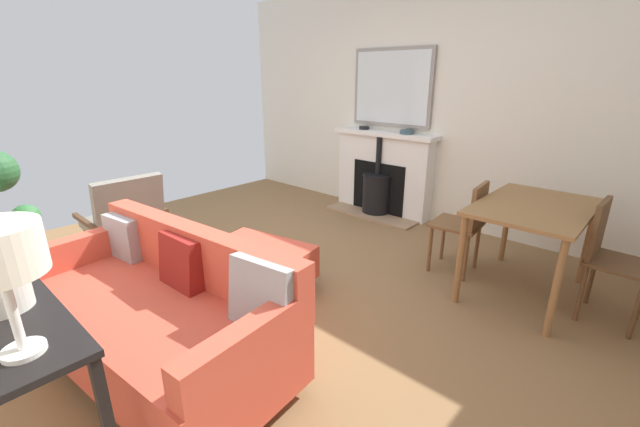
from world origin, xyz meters
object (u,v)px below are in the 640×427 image
object	(u,v)px
mantel_bowl_far	(407,132)
dining_table	(533,217)
dining_chair_near_fireplace	(466,220)
armchair_accent	(125,215)
mantel_bowl_near	(364,128)
dining_chair_by_back_wall	(608,251)
ottoman	(260,262)
fireplace	(382,178)
sofa	(160,312)

from	to	relation	value
mantel_bowl_far	dining_table	world-z (taller)	mantel_bowl_far
dining_table	dining_chair_near_fireplace	distance (m)	0.54
armchair_accent	dining_table	xyz separation A→B (m)	(-1.91, 2.95, 0.18)
mantel_bowl_near	dining_chair_by_back_wall	bearing A→B (deg)	71.55
mantel_bowl_near	ottoman	bearing A→B (deg)	16.24
mantel_bowl_far	dining_chair_by_back_wall	bearing A→B (deg)	66.87
fireplace	dining_chair_by_back_wall	bearing A→B (deg)	69.87
mantel_bowl_near	sofa	bearing A→B (deg)	16.32
sofa	ottoman	world-z (taller)	sofa
armchair_accent	dining_chair_by_back_wall	world-z (taller)	dining_chair_by_back_wall
mantel_bowl_far	dining_chair_by_back_wall	world-z (taller)	mantel_bowl_far
fireplace	ottoman	world-z (taller)	fireplace
armchair_accent	dining_chair_near_fireplace	bearing A→B (deg)	128.20
ottoman	mantel_bowl_near	bearing A→B (deg)	-163.76
dining_table	dining_chair_near_fireplace	size ratio (longest dim) A/B	1.33
mantel_bowl_near	dining_table	size ratio (longest dim) A/B	0.12
mantel_bowl_near	mantel_bowl_far	world-z (taller)	mantel_bowl_far
fireplace	mantel_bowl_far	bearing A→B (deg)	94.56
dining_table	dining_chair_by_back_wall	size ratio (longest dim) A/B	1.27
mantel_bowl_near	dining_table	world-z (taller)	mantel_bowl_near
mantel_bowl_far	dining_chair_by_back_wall	xyz separation A→B (m)	(0.95, 2.24, -0.55)
ottoman	dining_chair_by_back_wall	size ratio (longest dim) A/B	1.04
mantel_bowl_near	mantel_bowl_far	size ratio (longest dim) A/B	0.79
armchair_accent	dining_chair_near_fireplace	xyz separation A→B (m)	(-1.92, 2.43, 0.03)
ottoman	armchair_accent	bearing A→B (deg)	-67.86
dining_chair_near_fireplace	dining_chair_by_back_wall	distance (m)	1.04
fireplace	mantel_bowl_near	xyz separation A→B (m)	(-0.02, -0.32, 0.60)
fireplace	armchair_accent	distance (m)	2.99
mantel_bowl_near	armchair_accent	distance (m)	2.99
fireplace	dining_chair_by_back_wall	xyz separation A→B (m)	(0.93, 2.54, 0.06)
fireplace	mantel_bowl_near	bearing A→B (deg)	-94.30
dining_chair_near_fireplace	mantel_bowl_near	bearing A→B (deg)	-117.49
fireplace	armchair_accent	xyz separation A→B (m)	(2.84, -0.93, 0.01)
dining_chair_near_fireplace	dining_chair_by_back_wall	size ratio (longest dim) A/B	0.95
fireplace	sofa	size ratio (longest dim) A/B	0.73
fireplace	mantel_bowl_near	size ratio (longest dim) A/B	10.56
ottoman	dining_table	distance (m)	2.21
fireplace	dining_table	size ratio (longest dim) A/B	1.23
ottoman	armchair_accent	xyz separation A→B (m)	(0.52, -1.29, 0.25)
ottoman	dining_table	world-z (taller)	dining_table
sofa	dining_table	size ratio (longest dim) A/B	1.68
armchair_accent	dining_chair_by_back_wall	distance (m)	3.96
sofa	armchair_accent	size ratio (longest dim) A/B	2.19
mantel_bowl_near	mantel_bowl_far	distance (m)	0.63
sofa	armchair_accent	world-z (taller)	armchair_accent
mantel_bowl_near	armchair_accent	world-z (taller)	mantel_bowl_near
dining_chair_near_fireplace	dining_table	bearing A→B (deg)	89.20
mantel_bowl_far	armchair_accent	size ratio (longest dim) A/B	0.19
mantel_bowl_far	ottoman	bearing A→B (deg)	1.35
dining_chair_near_fireplace	dining_chair_by_back_wall	world-z (taller)	dining_chair_by_back_wall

